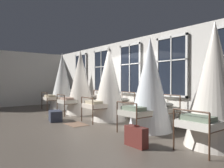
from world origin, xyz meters
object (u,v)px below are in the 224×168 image
(cot_fourth, at_px, (150,85))
(suitcase_dark, at_px, (136,136))
(cot_first, at_px, (62,82))
(travel_trunk, at_px, (55,116))
(cot_fifth, at_px, (214,86))
(cot_second, at_px, (81,83))
(cot_third, at_px, (109,84))

(cot_fourth, height_order, suitcase_dark, cot_fourth)
(cot_first, distance_m, travel_trunk, 3.58)
(cot_fifth, bearing_deg, travel_trunk, 107.62)
(cot_first, bearing_deg, cot_fourth, -88.53)
(cot_first, distance_m, suitcase_dark, 7.11)
(cot_second, height_order, cot_fourth, cot_second)
(suitcase_dark, relative_size, travel_trunk, 0.88)
(cot_first, relative_size, travel_trunk, 4.43)
(cot_first, bearing_deg, cot_second, -89.54)
(cot_second, xyz_separation_m, cot_third, (1.99, 0.08, -0.03))
(cot_first, xyz_separation_m, cot_fifth, (7.89, 0.02, -0.04))
(suitcase_dark, height_order, travel_trunk, suitcase_dark)
(cot_fourth, distance_m, cot_fifth, 1.90)
(cot_fifth, xyz_separation_m, suitcase_dark, (-1.01, -1.39, -1.11))
(cot_third, distance_m, cot_fourth, 2.04)
(cot_fourth, relative_size, cot_fifth, 0.98)
(cot_third, height_order, cot_fourth, cot_third)
(cot_third, height_order, suitcase_dark, cot_third)
(cot_first, xyz_separation_m, cot_second, (1.97, -0.02, -0.03))
(cot_first, height_order, travel_trunk, cot_first)
(cot_first, xyz_separation_m, travel_trunk, (2.97, -1.60, -1.19))
(cot_fifth, bearing_deg, cot_third, 88.95)
(cot_second, bearing_deg, cot_fourth, -88.04)
(travel_trunk, bearing_deg, cot_first, 151.79)
(travel_trunk, bearing_deg, suitcase_dark, 3.35)
(travel_trunk, bearing_deg, cot_fourth, 28.34)
(cot_first, distance_m, cot_fifth, 7.89)
(cot_third, xyz_separation_m, cot_fourth, (2.04, -0.02, -0.01))
(cot_first, distance_m, cot_second, 1.97)
(cot_fourth, bearing_deg, cot_third, 88.26)
(cot_second, bearing_deg, travel_trunk, -146.14)
(cot_fourth, distance_m, suitcase_dark, 1.98)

